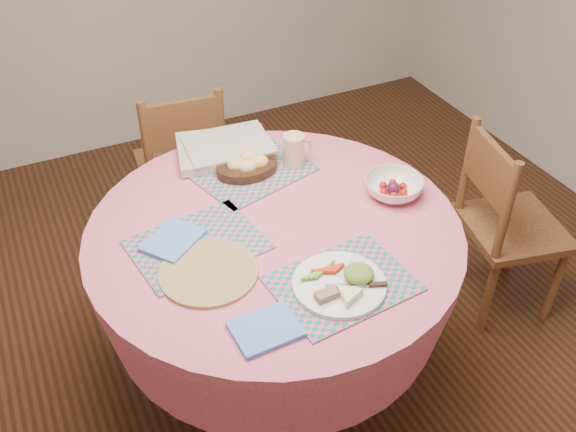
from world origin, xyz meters
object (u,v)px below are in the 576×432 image
wicker_trivet (209,272)px  fruit_bowl (394,187)px  dining_table (275,271)px  chair_right (504,222)px  latte_mug (294,150)px  bread_bowl (247,165)px  dinner_plate (342,283)px  chair_back (183,164)px

wicker_trivet → fruit_bowl: size_ratio=1.47×
dining_table → chair_right: (1.02, -0.03, -0.11)m
wicker_trivet → latte_mug: 0.65m
bread_bowl → latte_mug: (0.18, -0.03, 0.03)m
chair_right → bread_bowl: bearing=82.1°
dining_table → chair_right: size_ratio=1.46×
chair_right → dinner_plate: size_ratio=3.09×
dinner_plate → chair_back: bearing=94.0°
wicker_trivet → dining_table: bearing=23.1°
chair_back → latte_mug: bearing=117.1°
dinner_plate → latte_mug: (0.16, 0.65, 0.04)m
fruit_bowl → bread_bowl: bearing=139.6°
chair_back → bread_bowl: size_ratio=3.71×
chair_right → bread_bowl: (-0.97, 0.36, 0.34)m
chair_right → latte_mug: 0.94m
dining_table → chair_back: (-0.03, 0.95, -0.11)m
dining_table → chair_back: 0.95m
chair_back → wicker_trivet: chair_back is taller
fruit_bowl → dinner_plate: bearing=-139.8°
chair_back → wicker_trivet: (-0.24, -1.06, 0.31)m
wicker_trivet → bread_bowl: 0.55m
chair_back → bread_bowl: chair_back is taller
dining_table → chair_back: chair_back is taller
dining_table → fruit_bowl: fruit_bowl is taller
chair_right → latte_mug: bearing=79.7°
dining_table → wicker_trivet: size_ratio=4.13×
dining_table → fruit_bowl: size_ratio=6.07×
wicker_trivet → latte_mug: size_ratio=2.49×
bread_bowl → dining_table: bearing=-97.7°
latte_mug → fruit_bowl: latte_mug is taller
wicker_trivet → latte_mug: (0.49, 0.42, 0.06)m
dining_table → wicker_trivet: 0.36m
bread_bowl → latte_mug: latte_mug is taller
fruit_bowl → chair_right: bearing=-1.5°
dining_table → latte_mug: bearing=53.8°
wicker_trivet → bread_bowl: bearing=54.8°
dinner_plate → bread_bowl: size_ratio=1.20×
latte_mug → chair_right: bearing=-22.7°
wicker_trivet → fruit_bowl: 0.73m
chair_back → fruit_bowl: bearing=122.3°
dinner_plate → wicker_trivet: bearing=145.5°
chair_back → latte_mug: size_ratio=7.09×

